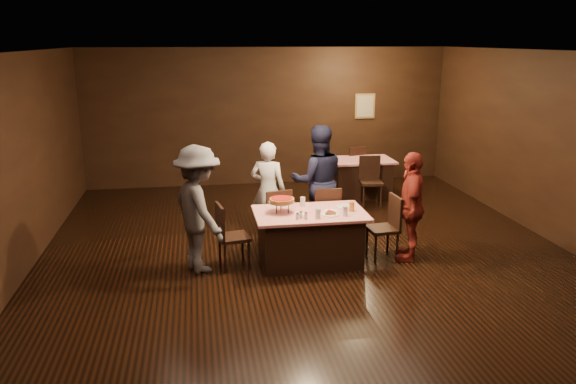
% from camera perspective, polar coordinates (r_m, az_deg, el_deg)
% --- Properties ---
extents(room, '(10.00, 10.04, 3.02)m').
position_cam_1_polar(room, '(7.56, 2.94, 7.44)').
color(room, black).
rests_on(room, ground).
extents(main_table, '(1.60, 1.00, 0.77)m').
position_cam_1_polar(main_table, '(8.17, 2.22, -4.63)').
color(main_table, '#B9110C').
rests_on(main_table, ground).
extents(back_table, '(1.30, 0.90, 0.77)m').
position_cam_1_polar(back_table, '(11.75, 7.39, 1.47)').
color(back_table, '#AE0B13').
rests_on(back_table, ground).
extents(chair_far_left, '(0.50, 0.50, 0.95)m').
position_cam_1_polar(chair_far_left, '(8.78, -1.32, -2.58)').
color(chair_far_left, black).
rests_on(chair_far_left, ground).
extents(chair_far_right, '(0.42, 0.42, 0.95)m').
position_cam_1_polar(chair_far_right, '(8.92, 3.78, -2.31)').
color(chair_far_right, black).
rests_on(chair_far_right, ground).
extents(chair_end_left, '(0.49, 0.49, 0.95)m').
position_cam_1_polar(chair_end_left, '(8.00, -5.54, -4.45)').
color(chair_end_left, black).
rests_on(chair_end_left, ground).
extents(chair_end_right, '(0.45, 0.45, 0.95)m').
position_cam_1_polar(chair_end_right, '(8.42, 9.59, -3.58)').
color(chair_end_right, black).
rests_on(chair_end_right, ground).
extents(chair_back_near, '(0.46, 0.46, 0.95)m').
position_cam_1_polar(chair_back_near, '(11.08, 8.43, 1.07)').
color(chair_back_near, black).
rests_on(chair_back_near, ground).
extents(chair_back_far, '(0.51, 0.51, 0.95)m').
position_cam_1_polar(chair_back_far, '(12.29, 6.61, 2.54)').
color(chair_back_far, black).
rests_on(chair_back_far, ground).
extents(diner_white_jacket, '(0.69, 0.58, 1.60)m').
position_cam_1_polar(diner_white_jacket, '(9.10, -2.05, 0.19)').
color(diner_white_jacket, silver).
rests_on(diner_white_jacket, ground).
extents(diner_navy_hoodie, '(0.92, 0.73, 1.84)m').
position_cam_1_polar(diner_navy_hoodie, '(9.18, 3.05, 1.11)').
color(diner_navy_hoodie, black).
rests_on(diner_navy_hoodie, ground).
extents(diner_grey_knit, '(1.08, 1.33, 1.79)m').
position_cam_1_polar(diner_grey_knit, '(7.86, -9.08, -1.73)').
color(diner_grey_knit, '#58575D').
rests_on(diner_grey_knit, ground).
extents(diner_red_shirt, '(0.69, 1.03, 1.62)m').
position_cam_1_polar(diner_red_shirt, '(8.37, 12.40, -1.44)').
color(diner_red_shirt, maroon).
rests_on(diner_red_shirt, ground).
extents(pizza_stand, '(0.38, 0.38, 0.22)m').
position_cam_1_polar(pizza_stand, '(7.97, -0.63, -0.84)').
color(pizza_stand, black).
rests_on(pizza_stand, main_table).
extents(plate_with_slice, '(0.25, 0.25, 0.06)m').
position_cam_1_polar(plate_with_slice, '(7.93, 4.28, -2.17)').
color(plate_with_slice, white).
rests_on(plate_with_slice, main_table).
extents(plate_empty, '(0.25, 0.25, 0.01)m').
position_cam_1_polar(plate_empty, '(8.31, 5.76, -1.51)').
color(plate_empty, white).
rests_on(plate_empty, main_table).
extents(glass_front_left, '(0.08, 0.08, 0.14)m').
position_cam_1_polar(glass_front_left, '(7.76, 3.06, -2.19)').
color(glass_front_left, silver).
rests_on(glass_front_left, main_table).
extents(glass_front_right, '(0.08, 0.08, 0.14)m').
position_cam_1_polar(glass_front_right, '(7.90, 5.82, -1.93)').
color(glass_front_right, silver).
rests_on(glass_front_right, main_table).
extents(glass_amber, '(0.08, 0.08, 0.14)m').
position_cam_1_polar(glass_amber, '(8.12, 6.47, -1.47)').
color(glass_amber, '#BF7F26').
rests_on(glass_amber, main_table).
extents(glass_back, '(0.08, 0.08, 0.14)m').
position_cam_1_polar(glass_back, '(8.30, 1.50, -1.00)').
color(glass_back, silver).
rests_on(glass_back, main_table).
extents(condiments, '(0.17, 0.10, 0.09)m').
position_cam_1_polar(condiments, '(7.73, 1.36, -2.39)').
color(condiments, silver).
rests_on(condiments, main_table).
extents(napkin_center, '(0.19, 0.19, 0.01)m').
position_cam_1_polar(napkin_center, '(8.11, 4.32, -1.93)').
color(napkin_center, white).
rests_on(napkin_center, main_table).
extents(napkin_left, '(0.21, 0.21, 0.01)m').
position_cam_1_polar(napkin_left, '(7.97, 1.26, -2.19)').
color(napkin_left, white).
rests_on(napkin_left, main_table).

